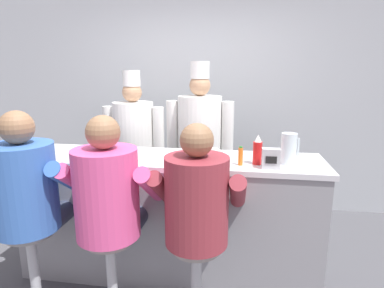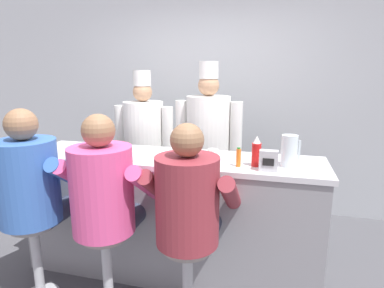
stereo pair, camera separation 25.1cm
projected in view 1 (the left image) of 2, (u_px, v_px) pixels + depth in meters
wall_back at (196, 101)px, 4.06m from camera, size 10.00×0.06×2.70m
diner_counter at (169, 216)px, 2.71m from camera, size 2.48×0.61×1.04m
ketchup_bottle_red at (258, 151)px, 2.37m from camera, size 0.07×0.07×0.22m
mustard_bottle_yellow at (189, 148)px, 2.49m from camera, size 0.06×0.06×0.20m
hot_sauce_bottle_orange at (241, 156)px, 2.35m from camera, size 0.03×0.03×0.14m
water_pitcher_clear at (289, 149)px, 2.38m from camera, size 0.13×0.12×0.23m
breakfast_plate at (124, 160)px, 2.45m from camera, size 0.24×0.24×0.05m
cereal_bowl at (36, 152)px, 2.64m from camera, size 0.14×0.14×0.06m
coffee_mug_tan at (206, 159)px, 2.35m from camera, size 0.14×0.09×0.09m
coffee_mug_white at (214, 154)px, 2.51m from camera, size 0.13×0.09×0.09m
napkin_dispenser_chrome at (271, 159)px, 2.27m from camera, size 0.13×0.08×0.15m
diner_seated_blue at (28, 191)px, 2.22m from camera, size 0.65×0.64×1.47m
diner_seated_pink at (109, 197)px, 2.14m from camera, size 0.64×0.63×1.45m
diner_seated_maroon at (197, 205)px, 2.05m from camera, size 0.61×0.60×1.42m
cook_in_whites_near at (134, 143)px, 3.49m from camera, size 0.67×0.43×1.73m
cook_in_whites_far at (200, 141)px, 3.40m from camera, size 0.71×0.45×1.81m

